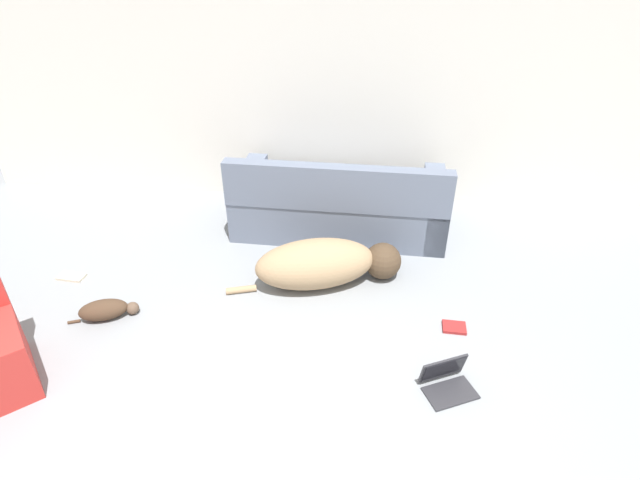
% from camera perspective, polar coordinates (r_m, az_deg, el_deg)
% --- Properties ---
extents(wall_back, '(7.63, 0.06, 2.78)m').
position_cam_1_polar(wall_back, '(5.25, 0.67, 18.81)').
color(wall_back, silver).
rests_on(wall_back, ground_plane).
extents(couch, '(2.10, 1.03, 0.84)m').
position_cam_1_polar(couch, '(4.95, 2.24, 4.02)').
color(couch, slate).
rests_on(couch, ground_plane).
extents(dog, '(1.51, 0.72, 0.42)m').
position_cam_1_polar(dog, '(4.20, 0.55, -2.70)').
color(dog, '#A38460').
rests_on(dog, ground_plane).
extents(cat, '(0.53, 0.30, 0.16)m').
position_cam_1_polar(cat, '(4.26, -23.28, -7.34)').
color(cat, '#473323').
rests_on(cat, ground_plane).
extents(laptop_open, '(0.40, 0.36, 0.21)m').
position_cam_1_polar(laptop_open, '(3.52, 14.20, -15.14)').
color(laptop_open, '#2D2D33').
rests_on(laptop_open, ground_plane).
extents(book_red, '(0.18, 0.15, 0.02)m').
position_cam_1_polar(book_red, '(4.00, 15.09, -9.61)').
color(book_red, maroon).
rests_on(book_red, ground_plane).
extents(book_cream, '(0.24, 0.15, 0.02)m').
position_cam_1_polar(book_cream, '(4.88, -26.54, -3.77)').
color(book_cream, beige).
rests_on(book_cream, ground_plane).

